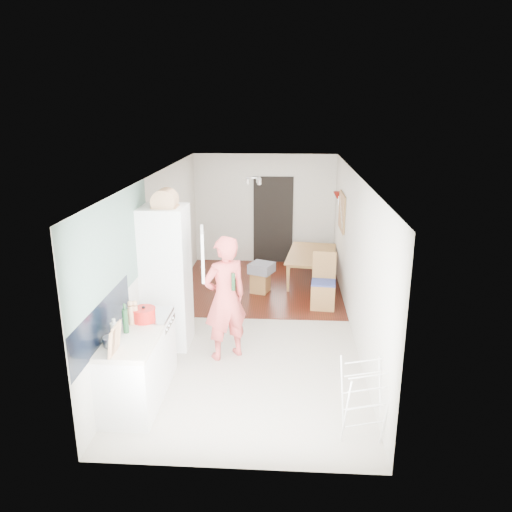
# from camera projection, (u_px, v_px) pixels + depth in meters

# --- Properties ---
(room_shell) EXTENTS (3.20, 7.00, 2.50)m
(room_shell) POSITION_uv_depth(u_px,v_px,m) (255.00, 253.00, 8.04)
(room_shell) COLOR beige
(room_shell) RESTS_ON ground
(floor) EXTENTS (3.20, 7.00, 0.01)m
(floor) POSITION_uv_depth(u_px,v_px,m) (255.00, 324.00, 8.41)
(floor) COLOR #BBB6A2
(floor) RESTS_ON ground
(wood_floor_overlay) EXTENTS (3.20, 3.30, 0.01)m
(wood_floor_overlay) POSITION_uv_depth(u_px,v_px,m) (261.00, 285.00, 10.17)
(wood_floor_overlay) COLOR #4F160D
(wood_floor_overlay) RESTS_ON room_shell
(sage_wall_panel) EXTENTS (0.02, 3.00, 1.30)m
(sage_wall_panel) POSITION_uv_depth(u_px,v_px,m) (114.00, 250.00, 6.05)
(sage_wall_panel) COLOR gray
(sage_wall_panel) RESTS_ON room_shell
(tile_splashback) EXTENTS (0.02, 1.90, 0.50)m
(tile_splashback) POSITION_uv_depth(u_px,v_px,m) (103.00, 322.00, 5.73)
(tile_splashback) COLOR black
(tile_splashback) RESTS_ON room_shell
(doorway_recess) EXTENTS (0.90, 0.04, 2.00)m
(doorway_recess) POSITION_uv_depth(u_px,v_px,m) (273.00, 220.00, 11.43)
(doorway_recess) COLOR black
(doorway_recess) RESTS_ON room_shell
(base_cabinet) EXTENTS (0.60, 0.90, 0.86)m
(base_cabinet) POSITION_uv_depth(u_px,v_px,m) (132.00, 378.00, 5.93)
(base_cabinet) COLOR white
(base_cabinet) RESTS_ON room_shell
(worktop) EXTENTS (0.62, 0.92, 0.06)m
(worktop) POSITION_uv_depth(u_px,v_px,m) (129.00, 343.00, 5.79)
(worktop) COLOR beige
(worktop) RESTS_ON room_shell
(range_cooker) EXTENTS (0.60, 0.60, 0.88)m
(range_cooker) POSITION_uv_depth(u_px,v_px,m) (149.00, 348.00, 6.64)
(range_cooker) COLOR white
(range_cooker) RESTS_ON room_shell
(cooker_top) EXTENTS (0.60, 0.60, 0.04)m
(cooker_top) POSITION_uv_depth(u_px,v_px,m) (146.00, 316.00, 6.50)
(cooker_top) COLOR silver
(cooker_top) RESTS_ON room_shell
(fridge_housing) EXTENTS (0.66, 0.66, 2.15)m
(fridge_housing) POSITION_uv_depth(u_px,v_px,m) (166.00, 277.00, 7.43)
(fridge_housing) COLOR white
(fridge_housing) RESTS_ON room_shell
(fridge_door) EXTENTS (0.14, 0.56, 0.70)m
(fridge_door) POSITION_uv_depth(u_px,v_px,m) (203.00, 253.00, 6.96)
(fridge_door) COLOR white
(fridge_door) RESTS_ON room_shell
(fridge_interior) EXTENTS (0.02, 0.52, 0.66)m
(fridge_interior) POSITION_uv_depth(u_px,v_px,m) (186.00, 247.00, 7.27)
(fridge_interior) COLOR white
(fridge_interior) RESTS_ON room_shell
(pinboard) EXTENTS (0.03, 0.90, 0.70)m
(pinboard) POSITION_uv_depth(u_px,v_px,m) (342.00, 212.00, 9.68)
(pinboard) COLOR tan
(pinboard) RESTS_ON room_shell
(pinboard_frame) EXTENTS (0.00, 0.94, 0.74)m
(pinboard_frame) POSITION_uv_depth(u_px,v_px,m) (341.00, 212.00, 9.68)
(pinboard_frame) COLOR olive
(pinboard_frame) RESTS_ON room_shell
(wall_sconce) EXTENTS (0.18, 0.18, 0.16)m
(wall_sconce) POSITION_uv_depth(u_px,v_px,m) (337.00, 196.00, 10.24)
(wall_sconce) COLOR maroon
(wall_sconce) RESTS_ON room_shell
(person) EXTENTS (0.94, 0.86, 2.16)m
(person) POSITION_uv_depth(u_px,v_px,m) (225.00, 287.00, 7.02)
(person) COLOR #E25351
(person) RESTS_ON floor
(dining_table) EXTENTS (0.98, 1.53, 0.51)m
(dining_table) POSITION_uv_depth(u_px,v_px,m) (313.00, 269.00, 10.40)
(dining_table) COLOR olive
(dining_table) RESTS_ON floor
(dining_chair) EXTENTS (0.46, 0.46, 1.01)m
(dining_chair) POSITION_uv_depth(u_px,v_px,m) (323.00, 282.00, 8.93)
(dining_chair) COLOR olive
(dining_chair) RESTS_ON floor
(stool) EXTENTS (0.40, 0.40, 0.42)m
(stool) POSITION_uv_depth(u_px,v_px,m) (260.00, 282.00, 9.75)
(stool) COLOR olive
(stool) RESTS_ON floor
(grey_drape) EXTENTS (0.55, 0.55, 0.19)m
(grey_drape) POSITION_uv_depth(u_px,v_px,m) (262.00, 268.00, 9.63)
(grey_drape) COLOR slate
(grey_drape) RESTS_ON stool
(drying_rack) EXTENTS (0.54, 0.51, 0.87)m
(drying_rack) POSITION_uv_depth(u_px,v_px,m) (364.00, 402.00, 5.44)
(drying_rack) COLOR white
(drying_rack) RESTS_ON floor
(bread_bin) EXTENTS (0.37, 0.35, 0.19)m
(bread_bin) POSITION_uv_depth(u_px,v_px,m) (165.00, 201.00, 7.03)
(bread_bin) COLOR tan
(bread_bin) RESTS_ON fridge_housing
(red_casserole) EXTENTS (0.35, 0.35, 0.18)m
(red_casserole) POSITION_uv_depth(u_px,v_px,m) (144.00, 315.00, 6.28)
(red_casserole) COLOR red
(red_casserole) RESTS_ON cooker_top
(steel_pan) EXTENTS (0.22, 0.22, 0.10)m
(steel_pan) POSITION_uv_depth(u_px,v_px,m) (112.00, 341.00, 5.66)
(steel_pan) COLOR silver
(steel_pan) RESTS_ON worktop
(held_bottle) EXTENTS (0.05, 0.05, 0.25)m
(held_bottle) POSITION_uv_depth(u_px,v_px,m) (233.00, 282.00, 6.85)
(held_bottle) COLOR #1B4021
(held_bottle) RESTS_ON person
(bottle_a) EXTENTS (0.08, 0.08, 0.26)m
(bottle_a) POSITION_uv_depth(u_px,v_px,m) (126.00, 319.00, 6.04)
(bottle_a) COLOR #1B4021
(bottle_a) RESTS_ON worktop
(bottle_b) EXTENTS (0.09, 0.09, 0.30)m
(bottle_b) POSITION_uv_depth(u_px,v_px,m) (125.00, 321.00, 5.95)
(bottle_b) COLOR #1B4021
(bottle_b) RESTS_ON worktop
(bottle_c) EXTENTS (0.10, 0.10, 0.22)m
(bottle_c) POSITION_uv_depth(u_px,v_px,m) (115.00, 332.00, 5.75)
(bottle_c) COLOR beige
(bottle_c) RESTS_ON worktop
(pepper_mill_front) EXTENTS (0.08, 0.08, 0.24)m
(pepper_mill_front) POSITION_uv_depth(u_px,v_px,m) (131.00, 315.00, 6.18)
(pepper_mill_front) COLOR tan
(pepper_mill_front) RESTS_ON worktop
(pepper_mill_back) EXTENTS (0.07, 0.07, 0.24)m
(pepper_mill_back) POSITION_uv_depth(u_px,v_px,m) (135.00, 314.00, 6.21)
(pepper_mill_back) COLOR tan
(pepper_mill_back) RESTS_ON worktop
(chopping_boards) EXTENTS (0.05, 0.25, 0.34)m
(chopping_boards) POSITION_uv_depth(u_px,v_px,m) (115.00, 340.00, 5.43)
(chopping_boards) COLOR tan
(chopping_boards) RESTS_ON worktop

